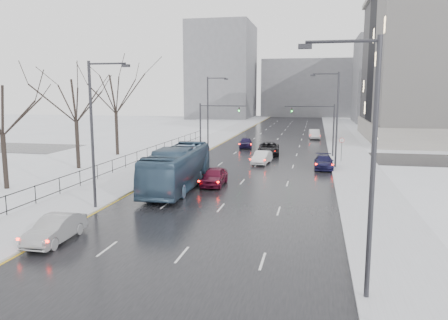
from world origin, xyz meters
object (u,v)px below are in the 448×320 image
Objects in this scene: tree_park_e at (118,155)px; lamppost_r_mid at (375,155)px; sedan_left_near at (55,229)px; tree_park_c at (7,190)px; tree_park_d at (79,169)px; sedan_center_far at (246,143)px; bus at (178,168)px; streetlight_l_far at (209,109)px; mast_signal_right at (325,124)px; sedan_right_far at (324,162)px; mast_signal_left at (208,122)px; sedan_right_distant at (314,134)px; streetlight_r_mid at (335,115)px; streetlight_l_near at (95,128)px; sedan_right_cross at (269,149)px; sedan_right_near at (262,157)px; no_uturn_sign at (342,143)px; streetlight_r_near at (367,157)px; sedan_center_near at (214,176)px.

tree_park_e reaches higher than lamppost_r_mid.
tree_park_c is at bearing 136.02° from sedan_left_near.
tree_park_d is at bearing -87.71° from tree_park_e.
tree_park_e is 18.17m from sedan_center_far.
streetlight_l_far is at bearing 95.44° from bus.
tree_park_e is at bearing 92.29° from tree_park_d.
mast_signal_right is at bearing -38.79° from sedan_center_far.
streetlight_l_far reaches higher than sedan_right_far.
tree_park_d is at bearing -126.80° from mast_signal_left.
mast_signal_left is 1.36× the size of sedan_right_distant.
sedan_right_distant is at bearing 94.18° from streetlight_r_mid.
streetlight_l_near is 0.81× the size of bus.
sedan_right_cross is 1.19× the size of sedan_right_far.
mast_signal_left reaches higher than sedan_right_near.
tree_park_e is at bearing 180.00° from no_uturn_sign.
streetlight_l_near reaches higher than sedan_right_near.
sedan_right_far is (14.53, -8.57, -3.38)m from mast_signal_left.
streetlight_r_mid is (26.37, -4.00, 5.62)m from tree_park_e.
tree_park_d is 35.80m from streetlight_r_near.
mast_signal_right is 2.41× the size of no_uturn_sign.
streetlight_r_near is 22.21m from sedan_center_near.
streetlight_r_near and streetlight_l_near have the same top height.
lamppost_r_mid is at bearing -68.79° from sedan_right_far.
mast_signal_right is at bearing 115.11° from no_uturn_sign.
sedan_right_cross is at bearing -65.48° from sedan_center_far.
streetlight_l_near reaches higher than mast_signal_right.
streetlight_l_near is (-16.33, -20.00, 0.00)m from streetlight_r_mid.
tree_park_c reaches higher than sedan_right_far.
tree_park_c is 2.03× the size of sedan_right_cross.
lamppost_r_mid is (28.80, -4.00, 2.94)m from tree_park_d.
sedan_right_cross is (5.30, 20.97, -0.94)m from bus.
lamppost_r_mid is 13.33m from sedan_center_near.
mast_signal_left reaches higher than tree_park_d.
tree_park_d is 1.01× the size of bus.
streetlight_r_near is at bearing -88.73° from mast_signal_right.
sedan_right_distant is (10.85, 41.66, -0.94)m from bus.
mast_signal_right is at bearing 62.84° from sedan_center_near.
streetlight_r_mid reaches higher than sedan_right_far.
sedan_center_near reaches higher than sedan_center_far.
streetlight_r_mid is 18.61m from bus.
tree_park_d is 1.25× the size of streetlight_r_mid.
sedan_right_near is at bearing -41.41° from mast_signal_left.
streetlight_r_near is (26.67, -14.00, 5.62)m from tree_park_c.
tree_park_d is 23.15m from sedan_left_near.
sedan_center_far is at bearing 84.99° from bus.
streetlight_l_near reaches higher than sedan_left_near.
sedan_left_near is at bearing -102.37° from sedan_center_far.
streetlight_r_mid is at bearing 50.76° from streetlight_l_near.
sedan_right_near reaches higher than sedan_left_near.
bus is (-12.97, -12.79, -3.85)m from streetlight_r_mid.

